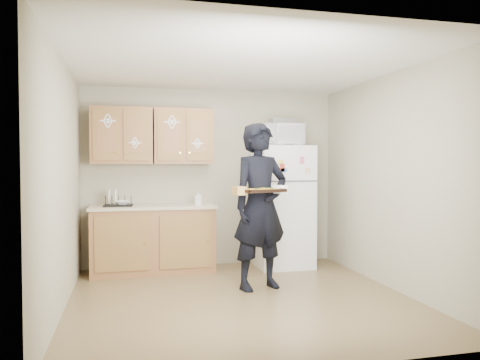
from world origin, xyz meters
The scene contains 24 objects.
floor centered at (0.00, 0.00, 0.00)m, with size 3.60×3.60×0.00m, color brown.
ceiling centered at (0.00, 0.00, 2.50)m, with size 3.60×3.60×0.00m, color silver.
wall_back centered at (0.00, 1.80, 1.25)m, with size 3.60×0.04×2.50m, color #AAA489.
wall_front centered at (0.00, -1.80, 1.25)m, with size 3.60×0.04×2.50m, color #AAA489.
wall_left centered at (-1.80, 0.00, 1.25)m, with size 0.04×3.60×2.50m, color #AAA489.
wall_right centered at (1.80, 0.00, 1.25)m, with size 0.04×3.60×2.50m, color #AAA489.
refrigerator centered at (0.95, 1.43, 0.85)m, with size 0.75×0.70×1.70m, color white.
base_cabinet centered at (-0.85, 1.48, 0.43)m, with size 1.60×0.60×0.86m, color brown.
countertop centered at (-0.85, 1.48, 0.88)m, with size 1.64×0.64×0.04m, color #C5B397.
upper_cab_left centered at (-1.25, 1.61, 1.83)m, with size 0.80×0.33×0.75m, color brown.
upper_cab_right centered at (-0.43, 1.61, 1.83)m, with size 0.80×0.33×0.75m, color brown.
cereal_box centered at (1.47, 1.67, 0.16)m, with size 0.20×0.07×0.32m, color #C29544.
person centered at (0.32, 0.36, 0.96)m, with size 0.70×0.46×1.92m, color black.
baking_tray centered at (0.23, 0.08, 1.15)m, with size 0.48×0.35×0.04m, color black.
pizza_front_left centered at (0.15, -0.03, 1.17)m, with size 0.16×0.16×0.02m, color orange.
pizza_front_right centered at (0.36, 0.03, 1.17)m, with size 0.16×0.16×0.02m, color orange.
pizza_back_left centered at (0.10, 0.12, 1.17)m, with size 0.16×0.16×0.02m, color orange.
pizza_back_right centered at (0.32, 0.18, 1.17)m, with size 0.16×0.16×0.02m, color orange.
pizza_center centered at (0.23, 0.08, 1.17)m, with size 0.16×0.16×0.02m, color orange.
microwave centered at (0.94, 1.38, 1.85)m, with size 0.55×0.37×0.31m, color white.
foil_pan centered at (0.94, 1.41, 2.04)m, with size 0.35×0.25×0.07m, color #ADACB3.
dish_rack centered at (-1.30, 1.46, 0.97)m, with size 0.36×0.27×0.15m, color black.
bowl centered at (-1.25, 1.46, 0.94)m, with size 0.20×0.20×0.05m, color white.
soap_bottle centered at (-0.26, 1.39, 1.00)m, with size 0.09×0.09×0.19m, color white.
Camera 1 is at (-1.17, -4.83, 1.45)m, focal length 35.00 mm.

